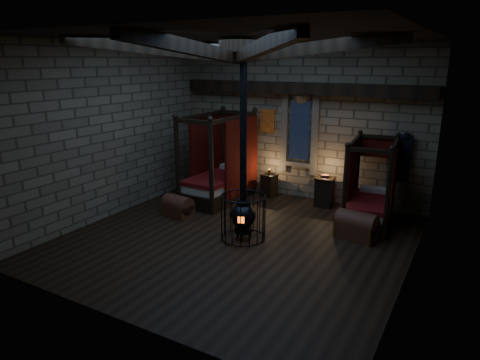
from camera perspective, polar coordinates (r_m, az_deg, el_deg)
The scene contains 8 objects.
room at distance 8.75m, azimuth -0.11°, elevation 15.51°, with size 7.02×7.02×4.29m.
bed_left at distance 11.93m, azimuth -2.68°, elevation 0.20°, with size 1.28×2.31×2.37m.
bed_right at distance 10.70m, azimuth 16.90°, elevation -2.86°, with size 1.20×2.00×1.99m.
trunk_left at distance 10.81m, azimuth -8.26°, elevation -3.54°, with size 0.80×0.57×0.54m.
trunk_right at distance 9.73m, azimuth 15.26°, elevation -5.95°, with size 0.92×0.66×0.62m.
nightstand_left at distance 12.21m, azimuth 3.90°, elevation -0.66°, with size 0.48×0.47×0.80m.
nightstand_right at distance 11.58m, azimuth 11.20°, elevation -1.50°, with size 0.53×0.51×0.86m.
stove at distance 9.22m, azimuth 0.42°, elevation -4.37°, with size 0.98×0.98×4.05m.
Camera 1 is at (4.33, -7.51, 3.78)m, focal length 32.00 mm.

